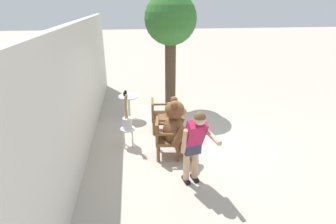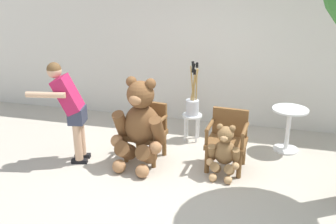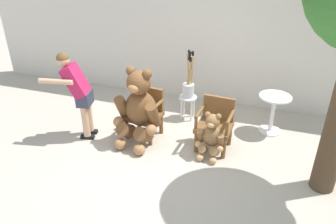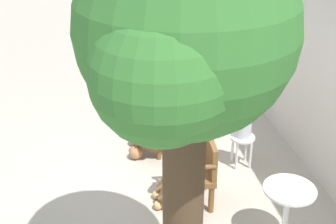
# 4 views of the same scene
# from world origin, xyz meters

# --- Properties ---
(ground_plane) EXTENTS (60.00, 60.00, 0.00)m
(ground_plane) POSITION_xyz_m (0.00, 0.00, 0.00)
(ground_plane) COLOR #B2A899
(back_wall) EXTENTS (10.00, 0.16, 2.80)m
(back_wall) POSITION_xyz_m (0.00, 2.40, 1.40)
(back_wall) COLOR beige
(back_wall) RESTS_ON ground
(wooden_chair_left) EXTENTS (0.62, 0.59, 0.86)m
(wooden_chair_left) POSITION_xyz_m (-0.61, 0.62, 0.46)
(wooden_chair_left) COLOR brown
(wooden_chair_left) RESTS_ON ground
(wooden_chair_right) EXTENTS (0.60, 0.56, 0.86)m
(wooden_chair_right) POSITION_xyz_m (0.62, 0.62, 0.46)
(wooden_chair_right) COLOR brown
(wooden_chair_right) RESTS_ON ground
(teddy_bear_large) EXTENTS (0.82, 0.80, 1.34)m
(teddy_bear_large) POSITION_xyz_m (-0.63, 0.36, 0.66)
(teddy_bear_large) COLOR brown
(teddy_bear_large) RESTS_ON ground
(teddy_bear_small) EXTENTS (0.46, 0.45, 0.77)m
(teddy_bear_small) POSITION_xyz_m (0.62, 0.33, 0.38)
(teddy_bear_small) COLOR olive
(teddy_bear_small) RESTS_ON ground
(person_visitor) EXTENTS (0.75, 0.58, 1.54)m
(person_visitor) POSITION_xyz_m (-1.67, 0.23, 0.91)
(person_visitor) COLOR black
(person_visitor) RESTS_ON ground
(white_stool) EXTENTS (0.34, 0.34, 0.46)m
(white_stool) POSITION_xyz_m (-0.06, 1.43, 0.36)
(white_stool) COLOR silver
(white_stool) RESTS_ON ground
(brush_bucket) EXTENTS (0.22, 0.22, 0.93)m
(brush_bucket) POSITION_xyz_m (-0.06, 1.43, 0.66)
(brush_bucket) COLOR silver
(brush_bucket) RESTS_ON white_stool
(round_side_table) EXTENTS (0.56, 0.56, 0.72)m
(round_side_table) POSITION_xyz_m (1.51, 1.40, 0.45)
(round_side_table) COLOR white
(round_side_table) RESTS_ON ground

